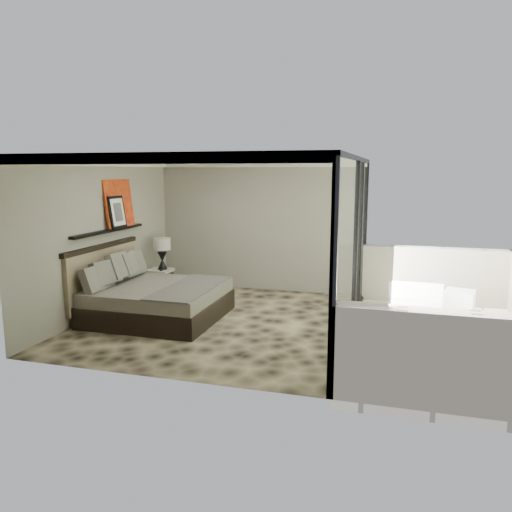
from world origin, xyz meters
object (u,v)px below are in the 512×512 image
(nightstand, at_px, (160,282))
(table_lamp, at_px, (162,249))
(bed, at_px, (153,298))
(ottoman, at_px, (459,304))
(lounger, at_px, (413,322))

(nightstand, bearing_deg, table_lamp, 50.73)
(bed, bearing_deg, ottoman, 16.26)
(bed, xyz_separation_m, table_lamp, (-0.66, 1.70, 0.59))
(bed, distance_m, ottoman, 5.44)
(nightstand, height_order, ottoman, ottoman)
(ottoman, xyz_separation_m, lounger, (-0.80, -1.27, -0.03))
(bed, xyz_separation_m, lounger, (4.42, 0.26, -0.14))
(bed, height_order, lounger, bed)
(lounger, bearing_deg, table_lamp, 167.26)
(nightstand, distance_m, lounger, 5.33)
(table_lamp, bearing_deg, nightstand, -149.95)
(table_lamp, bearing_deg, ottoman, -1.73)
(table_lamp, height_order, ottoman, table_lamp)
(bed, bearing_deg, nightstand, 113.17)
(bed, height_order, nightstand, bed)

